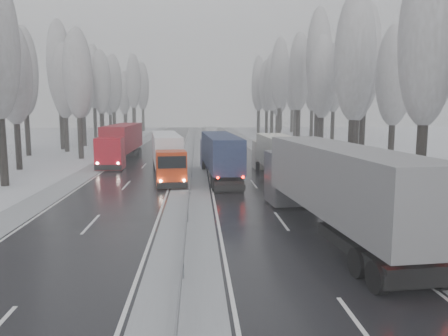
{
  "coord_description": "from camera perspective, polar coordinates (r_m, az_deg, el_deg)",
  "views": [
    {
      "loc": [
        0.59,
        -11.56,
        6.32
      ],
      "look_at": [
        2.41,
        18.14,
        2.2
      ],
      "focal_mm": 35.0,
      "sensor_mm": 36.0,
      "label": 1
    }
  ],
  "objects": [
    {
      "name": "median_guardrail",
      "position": [
        41.94,
        -4.28,
        0.02
      ],
      "size": [
        0.12,
        200.0,
        0.76
      ],
      "color": "slate",
      "rests_on": "ground"
    },
    {
      "name": "box_truck_distant",
      "position": [
        89.15,
        -1.75,
        4.65
      ],
      "size": [
        2.28,
        6.87,
        2.55
      ],
      "rotation": [
        0.0,
        0.0,
        0.03
      ],
      "color": "#AFB2B6",
      "rests_on": "ground"
    },
    {
      "name": "tree_77",
      "position": [
        125.95,
        -12.92,
        9.02
      ],
      "size": [
        3.6,
        3.6,
        14.32
      ],
      "color": "black",
      "rests_on": "ground"
    },
    {
      "name": "tree_63",
      "position": [
        63.55,
        -24.68,
        11.3
      ],
      "size": [
        3.6,
        3.6,
        16.88
      ],
      "color": "black",
      "rests_on": "ground"
    },
    {
      "name": "tree_34",
      "position": [
        109.05,
        4.56,
        10.51
      ],
      "size": [
        3.6,
        3.6,
        17.63
      ],
      "color": "black",
      "rests_on": "ground"
    },
    {
      "name": "tree_62",
      "position": [
        57.3,
        -18.58,
        11.52
      ],
      "size": [
        3.6,
        3.6,
        16.04
      ],
      "color": "black",
      "rests_on": "ground"
    },
    {
      "name": "tree_67",
      "position": [
        80.6,
        -18.3,
        10.84
      ],
      "size": [
        3.6,
        3.6,
        17.09
      ],
      "color": "black",
      "rests_on": "ground"
    },
    {
      "name": "tree_21",
      "position": [
        54.65,
        17.97,
        13.47
      ],
      "size": [
        3.6,
        3.6,
        18.62
      ],
      "color": "black",
      "rests_on": "ground"
    },
    {
      "name": "tree_65",
      "position": [
        71.59,
        -20.75,
        12.37
      ],
      "size": [
        3.6,
        3.6,
        19.48
      ],
      "color": "black",
      "rests_on": "ground"
    },
    {
      "name": "tree_70",
      "position": [
        92.43,
        -14.29,
        10.56
      ],
      "size": [
        3.6,
        3.6,
        17.09
      ],
      "color": "black",
      "rests_on": "ground"
    },
    {
      "name": "tree_22",
      "position": [
        59.6,
        12.77,
        11.46
      ],
      "size": [
        3.6,
        3.6,
        15.86
      ],
      "color": "black",
      "rests_on": "ground"
    },
    {
      "name": "truck_cream_box",
      "position": [
        38.36,
        7.13,
        1.73
      ],
      "size": [
        2.65,
        15.1,
        3.86
      ],
      "rotation": [
        0.0,
        0.0,
        0.02
      ],
      "color": "beige",
      "rests_on": "ground"
    },
    {
      "name": "carriageway_left",
      "position": [
        42.43,
        -11.38,
        -0.82
      ],
      "size": [
        7.5,
        200.0,
        0.03
      ],
      "primitive_type": "cube",
      "color": "black",
      "rests_on": "ground"
    },
    {
      "name": "tree_18",
      "position": [
        41.26,
        16.72,
        13.65
      ],
      "size": [
        3.6,
        3.6,
        16.58
      ],
      "color": "black",
      "rests_on": "ground"
    },
    {
      "name": "tree_37",
      "position": [
        124.02,
        7.5,
        9.78
      ],
      "size": [
        3.6,
        3.6,
        16.37
      ],
      "color": "black",
      "rests_on": "ground"
    },
    {
      "name": "tree_35",
      "position": [
        114.62,
        8.92,
        10.51
      ],
      "size": [
        3.6,
        3.6,
        18.25
      ],
      "color": "black",
      "rests_on": "ground"
    },
    {
      "name": "tree_28",
      "position": [
        85.22,
        7.32,
        12.07
      ],
      "size": [
        3.6,
        3.6,
        19.62
      ],
      "color": "black",
      "rests_on": "ground"
    },
    {
      "name": "tree_25",
      "position": [
        71.12,
        16.84,
        12.55
      ],
      "size": [
        3.6,
        3.6,
        19.44
      ],
      "color": "black",
      "rests_on": "ground"
    },
    {
      "name": "truck_red_white",
      "position": [
        41.33,
        -7.52,
        2.14
      ],
      "size": [
        4.12,
        15.07,
        3.83
      ],
      "rotation": [
        0.0,
        0.0,
        0.12
      ],
      "color": "red",
      "rests_on": "ground"
    },
    {
      "name": "ground",
      "position": [
        13.18,
        -6.04,
        -20.8
      ],
      "size": [
        260.0,
        260.0,
        0.0
      ],
      "primitive_type": "plane",
      "color": "white",
      "rests_on": "ground"
    },
    {
      "name": "tree_39",
      "position": [
        134.0,
        5.57,
        9.61
      ],
      "size": [
        3.6,
        3.6,
        16.19
      ],
      "color": "black",
      "rests_on": "ground"
    },
    {
      "name": "tree_27",
      "position": [
        80.68,
        14.18,
        11.23
      ],
      "size": [
        3.6,
        3.6,
        17.62
      ],
      "color": "black",
      "rests_on": "ground"
    },
    {
      "name": "truck_grey_tarp",
      "position": [
        22.35,
        13.78,
        -1.82
      ],
      "size": [
        4.37,
        17.78,
        4.52
      ],
      "rotation": [
        0.0,
        0.0,
        0.09
      ],
      "color": "#4A494E",
      "rests_on": "ground"
    },
    {
      "name": "tree_24",
      "position": [
        65.29,
        12.24,
        13.75
      ],
      "size": [
        3.6,
        3.6,
        20.49
      ],
      "color": "black",
      "rests_on": "ground"
    },
    {
      "name": "tree_36",
      "position": [
        119.05,
        4.53,
        11.08
      ],
      "size": [
        3.6,
        3.6,
        20.23
      ],
      "color": "black",
      "rests_on": "ground"
    },
    {
      "name": "tree_72",
      "position": [
        102.03,
        -14.74,
        9.56
      ],
      "size": [
        3.6,
        3.6,
        15.11
      ],
      "color": "black",
      "rests_on": "ground"
    },
    {
      "name": "shoulder_left",
      "position": [
        43.39,
        -17.87,
        -0.85
      ],
      "size": [
        2.4,
        200.0,
        0.04
      ],
      "primitive_type": "cube",
      "color": "#9EA1A5",
      "rests_on": "ground"
    },
    {
      "name": "truck_red_red",
      "position": [
        52.16,
        -13.22,
        3.51
      ],
      "size": [
        2.78,
        16.95,
        4.34
      ],
      "rotation": [
        0.0,
        0.0,
        -0.01
      ],
      "color": "#AB0917",
      "rests_on": "ground"
    },
    {
      "name": "tree_66",
      "position": [
        76.33,
        -18.01,
        10.14
      ],
      "size": [
        3.6,
        3.6,
        15.23
      ],
      "color": "black",
      "rests_on": "ground"
    },
    {
      "name": "truck_blue_box",
      "position": [
        39.07,
        -0.63,
        2.01
      ],
      "size": [
        3.29,
        15.64,
        3.98
      ],
      "rotation": [
        0.0,
        0.0,
        0.06
      ],
      "color": "#1F1F4D",
      "rests_on": "ground"
    },
    {
      "name": "tree_23",
      "position": [
        65.29,
        17.11,
        9.69
      ],
      "size": [
        3.6,
        3.6,
        13.55
      ],
      "color": "black",
      "rests_on": "ground"
    },
    {
      "name": "tree_30",
      "position": [
        94.76,
        6.32,
        10.98
      ],
      "size": [
        3.6,
        3.6,
        17.86
      ],
      "color": "black",
      "rests_on": "ground"
    },
    {
      "name": "carriageway_right",
      "position": [
        42.29,
        2.86,
        -0.7
      ],
      "size": [
        7.5,
        200.0,
        0.03
      ],
      "primitive_type": "cube",
      "color": "black",
      "rests_on": "ground"
    },
    {
      "name": "tree_32",
      "position": [
        102.15,
        5.63,
        10.57
      ],
      "size": [
        3.6,
        3.6,
        17.33
      ],
      "color": "black",
      "rests_on": "ground"
    },
    {
      "name": "tree_20",
      "position": [
        49.97,
        17.15,
        11.93
      ],
      "size": [
        3.6,
        3.6,
        15.71
      ],
      "color": "black",
      "rests_on": "ground"
    },
    {
      "name": "tree_74",
      "position": [
        112.17,
        -11.74,
        10.97
      ],
      "size": [
        3.6,
        3.6,
        19.68
      ],
      "color": "black",
      "rests_on": "ground"
    },
    {
      "name": "tree_29",
      "position": [
        90.67,
        11.49,
        11.11
      ],
      "size": [
        3.6,
        3.6,
        18.11
      ],
      "color": "black",
      "rests_on": "ground"
    },
    {
      "name": "tree_60",
      "position": [
        49.4,
        -25.79,
        10.91
      ],
      "size": [
        3.6,
        3.6,
        14.84
      ],
      "color": "black",
      "rests_on": "ground"
    },
    {
      "name": "tree_68",
      "position": [
        82.59,
        -15.78,
        10.66
      ],
      "size": [
        3.6,
        3.6,
        16.65
      ],
      "color": "black",
      "rests_on": "ground"
    },
    {
      "name": "tree_19",
      "position": [
        46.91,
        21.39,
        11.14
      ],
      "size": [
        3.6,
        3.6,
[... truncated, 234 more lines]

